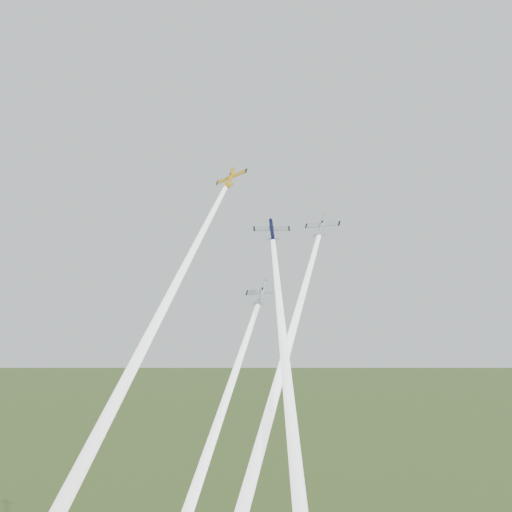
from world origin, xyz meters
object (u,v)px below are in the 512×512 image
at_px(plane_silver_right, 322,226).
at_px(plane_silver_low, 262,293).
at_px(plane_yellow, 231,178).
at_px(plane_navy, 272,230).

distance_m(plane_silver_right, plane_silver_low, 21.85).
relative_size(plane_yellow, plane_navy, 1.06).
distance_m(plane_yellow, plane_silver_low, 28.55).
height_order(plane_yellow, plane_navy, plane_yellow).
height_order(plane_silver_right, plane_silver_low, plane_silver_right).
xyz_separation_m(plane_yellow, plane_silver_right, (19.49, 4.16, -10.82)).
height_order(plane_navy, plane_silver_low, plane_navy).
relative_size(plane_navy, plane_silver_low, 1.01).
bearing_deg(plane_silver_low, plane_navy, 81.45).
bearing_deg(plane_silver_right, plane_yellow, -158.53).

